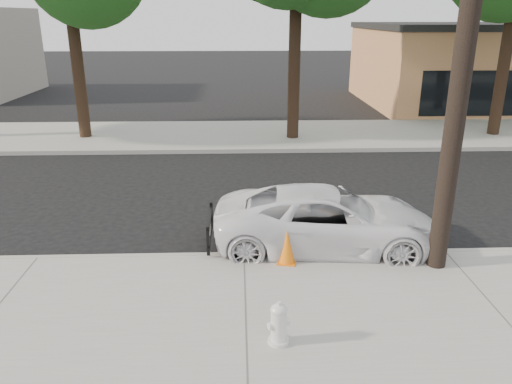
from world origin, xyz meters
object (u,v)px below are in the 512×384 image
at_px(fire_hydrant, 279,324).
at_px(traffic_cone, 287,247).
at_px(police_cruiser, 327,219).
at_px(utility_pole, 470,7).

distance_m(fire_hydrant, traffic_cone, 2.48).
height_order(police_cruiser, traffic_cone, police_cruiser).
xyz_separation_m(police_cruiser, fire_hydrant, (-1.26, -3.36, -0.19)).
bearing_deg(fire_hydrant, utility_pole, 13.30).
bearing_deg(police_cruiser, fire_hydrant, 163.68).
relative_size(utility_pole, police_cruiser, 1.96).
bearing_deg(fire_hydrant, police_cruiser, 47.06).
bearing_deg(traffic_cone, police_cruiser, 44.76).
relative_size(police_cruiser, fire_hydrant, 7.36).
relative_size(fire_hydrant, traffic_cone, 0.94).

